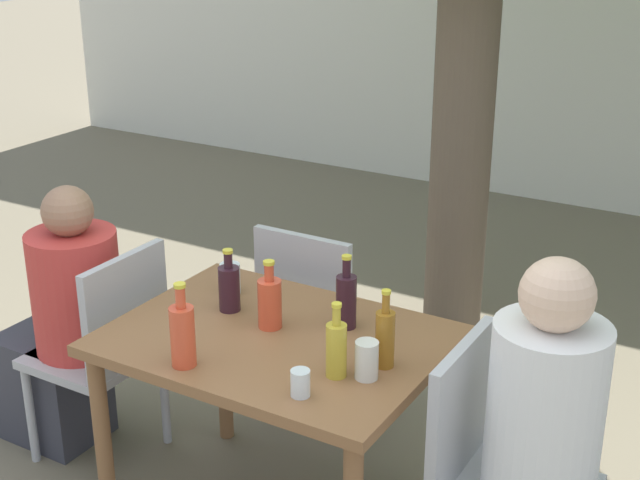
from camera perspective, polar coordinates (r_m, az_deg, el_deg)
name	(u,v)px	position (r m, az deg, el deg)	size (l,w,h in m)	color
cafe_building_wall	(606,15)	(6.70, 17.81, 13.53)	(10.00, 0.08, 2.80)	white
dining_table_front	(276,362)	(3.11, -2.84, -7.83)	(1.12, 0.83, 0.77)	brown
patio_chair_0	(108,344)	(3.63, -13.40, -6.50)	(0.44, 0.44, 0.92)	#B2B2B7
patio_chair_1	(491,466)	(2.89, 10.90, -14.03)	(0.44, 0.44, 0.92)	#B2B2B7
patio_chair_2	(316,314)	(3.77, -0.23, -4.77)	(0.44, 0.44, 0.92)	#B2B2B7
person_seated_0	(64,332)	(3.79, -16.04, -5.70)	(0.58, 0.35, 1.15)	#383842
person_seated_1	(567,480)	(2.82, 15.53, -14.56)	(0.57, 0.34, 1.25)	#383842
soda_bottle_0	(270,302)	(3.08, -3.24, -3.97)	(0.08, 0.08, 0.25)	#DB4C2D
oil_cruet_1	(336,348)	(2.77, 1.05, -6.93)	(0.07, 0.07, 0.25)	gold
wine_bottle_2	(346,300)	(3.07, 1.69, -3.83)	(0.07, 0.07, 0.27)	#331923
amber_bottle_3	(385,337)	(2.83, 4.17, -6.22)	(0.06, 0.06, 0.26)	#9E661E
wine_bottle_4	(229,287)	(3.22, -5.83, -3.00)	(0.08, 0.08, 0.23)	#331923
soda_bottle_5	(183,334)	(2.86, -8.79, -5.96)	(0.08, 0.08, 0.28)	#DB4C2D
drinking_glass_0	(367,360)	(2.78, 3.00, -7.68)	(0.07, 0.07, 0.12)	silver
drinking_glass_1	(300,383)	(2.69, -1.27, -9.14)	(0.06, 0.06, 0.08)	white
drinking_glass_2	(230,279)	(3.37, -5.77, -2.47)	(0.08, 0.08, 0.12)	silver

